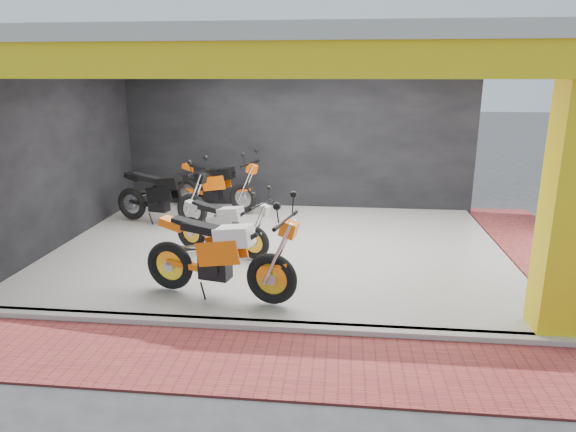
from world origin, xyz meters
name	(u,v)px	position (x,y,z in m)	size (l,w,h in m)	color
ground	(263,296)	(0.00, 0.00, 0.00)	(80.00, 80.00, 0.00)	#2D2D30
showroom_floor	(280,248)	(0.00, 2.00, 0.05)	(8.00, 6.00, 0.10)	silver
showroom_ceiling	(279,46)	(0.00, 2.00, 3.60)	(8.40, 6.40, 0.20)	beige
back_wall	(296,136)	(0.00, 5.10, 1.75)	(8.20, 0.20, 3.50)	black
left_wall	(58,153)	(-4.10, 2.00, 1.75)	(0.20, 6.20, 3.50)	black
corner_column	(569,199)	(3.75, -0.75, 1.75)	(0.50, 0.50, 3.50)	yellow
header_beam_front	(246,60)	(0.00, -1.00, 3.30)	(8.40, 0.30, 0.40)	yellow
header_beam_right	(528,64)	(4.00, 2.00, 3.30)	(0.30, 6.40, 0.40)	yellow
floor_kerb	(251,325)	(0.00, -1.02, 0.05)	(8.00, 0.20, 0.10)	silver
paver_front	(239,360)	(0.00, -1.80, 0.01)	(9.00, 1.40, 0.03)	maroon
paver_right	(552,260)	(4.80, 2.00, 0.01)	(1.40, 7.00, 0.03)	maroon
moto_hero	(271,254)	(0.20, -0.50, 0.84)	(2.42, 0.90, 1.48)	#FF640A
moto_row_a	(253,226)	(-0.35, 1.21, 0.70)	(1.97, 0.73, 1.20)	#9EA1A5
moto_row_b	(191,194)	(-1.93, 2.99, 0.80)	(2.29, 0.85, 1.40)	black
moto_row_d	(243,184)	(-1.09, 4.17, 0.79)	(2.27, 0.84, 1.39)	#FF600A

